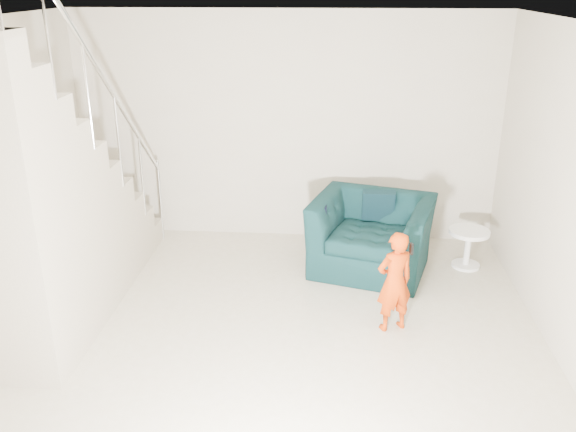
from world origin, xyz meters
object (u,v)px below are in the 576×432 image
object	(u,v)px
toddler	(394,282)
armchair	(372,235)
staircase	(43,226)
side_table	(468,242)

from	to	relation	value
toddler	armchair	bearing A→B (deg)	-108.05
toddler	staircase	size ratio (longest dim) A/B	0.26
staircase	side_table	bearing A→B (deg)	19.25
toddler	side_table	distance (m)	1.66
side_table	toddler	bearing A→B (deg)	-124.40
side_table	armchair	bearing A→B (deg)	-173.71
toddler	side_table	bearing A→B (deg)	-148.74
armchair	toddler	world-z (taller)	toddler
toddler	side_table	world-z (taller)	toddler
toddler	side_table	size ratio (longest dim) A/B	2.17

